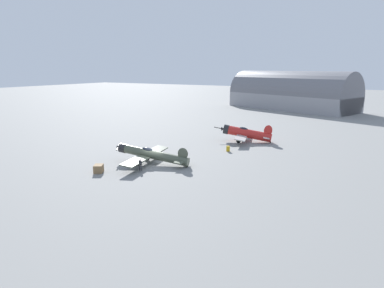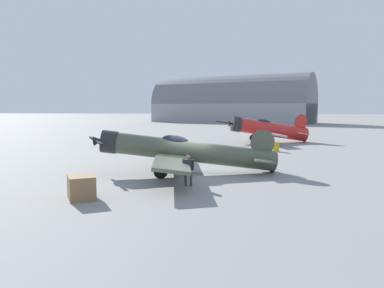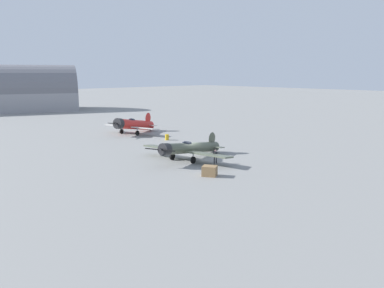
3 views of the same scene
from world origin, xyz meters
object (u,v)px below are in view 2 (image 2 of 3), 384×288
airplane_mid_apron (267,129)px  fuel_drum (276,147)px  airplane_foreground (183,151)px  equipment_crate (81,187)px  ground_crew_mechanic (188,167)px

airplane_mid_apron → fuel_drum: (-8.58, -0.34, -1.11)m
airplane_foreground → equipment_crate: airplane_foreground is taller
airplane_mid_apron → equipment_crate: 29.27m
airplane_mid_apron → equipment_crate: airplane_mid_apron is taller
ground_crew_mechanic → airplane_mid_apron: bearing=-2.0°
equipment_crate → fuel_drum: bearing=-27.6°
airplane_foreground → fuel_drum: (12.28, -6.52, -0.94)m
airplane_mid_apron → fuel_drum: size_ratio=11.98×
airplane_foreground → equipment_crate: bearing=52.2°
ground_crew_mechanic → fuel_drum: ground_crew_mechanic is taller
airplane_foreground → fuel_drum: 13.93m
airplane_mid_apron → airplane_foreground: bearing=57.5°
airplane_foreground → equipment_crate: 7.64m
equipment_crate → fuel_drum: equipment_crate is taller
ground_crew_mechanic → equipment_crate: 5.40m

